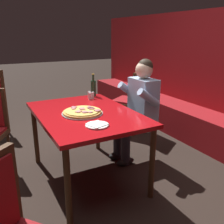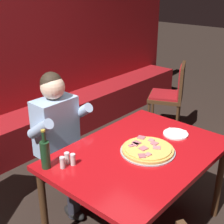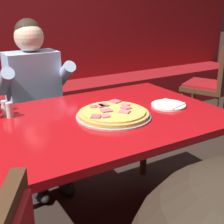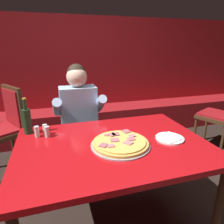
% 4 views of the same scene
% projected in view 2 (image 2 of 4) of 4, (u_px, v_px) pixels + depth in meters
% --- Properties ---
extents(booth_bench, '(6.46, 0.48, 0.46)m').
position_uv_depth(booth_bench, '(12.00, 139.00, 3.71)').
color(booth_bench, maroon).
rests_on(booth_bench, ground_plane).
extents(main_dining_table, '(1.36, 0.96, 0.78)m').
position_uv_depth(main_dining_table, '(139.00, 160.00, 2.40)').
color(main_dining_table, '#422816').
rests_on(main_dining_table, ground_plane).
extents(pizza, '(0.42, 0.42, 0.05)m').
position_uv_depth(pizza, '(148.00, 150.00, 2.36)').
color(pizza, '#9E9EA3').
rests_on(pizza, main_dining_table).
extents(plate_white_paper, '(0.21, 0.21, 0.02)m').
position_uv_depth(plate_white_paper, '(176.00, 134.00, 2.62)').
color(plate_white_paper, white).
rests_on(plate_white_paper, main_dining_table).
extents(beer_bottle, '(0.07, 0.07, 0.29)m').
position_uv_depth(beer_bottle, '(45.00, 154.00, 2.13)').
color(beer_bottle, '#19381E').
rests_on(beer_bottle, main_dining_table).
extents(shaker_red_pepper_flakes, '(0.04, 0.04, 0.09)m').
position_uv_depth(shaker_red_pepper_flakes, '(73.00, 160.00, 2.19)').
color(shaker_red_pepper_flakes, silver).
rests_on(shaker_red_pepper_flakes, main_dining_table).
extents(shaker_parmesan, '(0.04, 0.04, 0.09)m').
position_uv_depth(shaker_parmesan, '(67.00, 159.00, 2.21)').
color(shaker_parmesan, silver).
rests_on(shaker_parmesan, main_dining_table).
extents(shaker_black_pepper, '(0.04, 0.04, 0.09)m').
position_uv_depth(shaker_black_pepper, '(62.00, 163.00, 2.15)').
color(shaker_black_pepper, silver).
rests_on(shaker_black_pepper, main_dining_table).
extents(diner_seated_blue_shirt, '(0.53, 0.53, 1.27)m').
position_uv_depth(diner_seated_blue_shirt, '(62.00, 136.00, 2.75)').
color(diner_seated_blue_shirt, black).
rests_on(diner_seated_blue_shirt, ground_plane).
extents(dining_chair_by_booth, '(0.59, 0.59, 0.97)m').
position_uv_depth(dining_chair_by_booth, '(172.00, 92.00, 4.21)').
color(dining_chair_by_booth, '#422816').
rests_on(dining_chair_by_booth, ground_plane).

